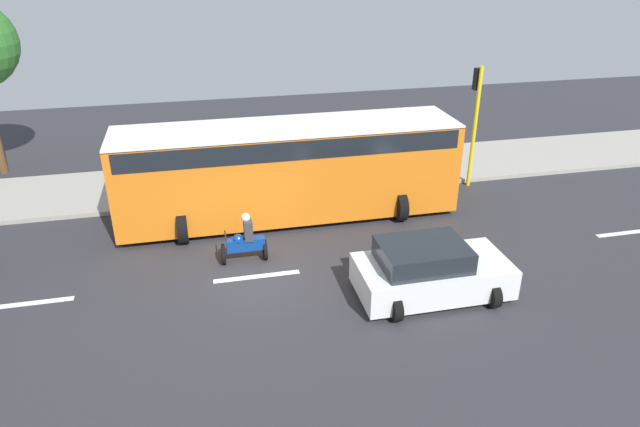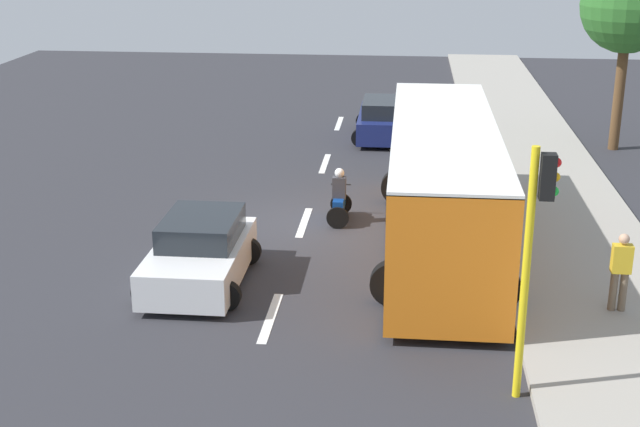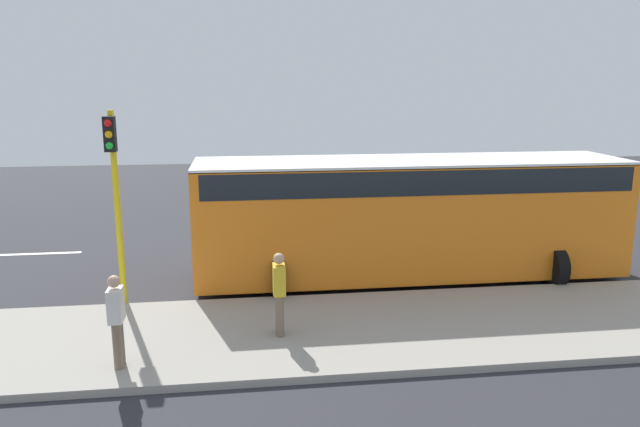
% 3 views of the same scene
% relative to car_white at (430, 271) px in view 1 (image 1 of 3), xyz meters
% --- Properties ---
extents(ground_plane, '(40.00, 60.00, 0.10)m').
position_rel_car_white_xyz_m(ground_plane, '(1.86, 4.31, -0.76)').
color(ground_plane, '#2D2D33').
extents(sidewalk, '(4.00, 60.00, 0.15)m').
position_rel_car_white_xyz_m(sidewalk, '(8.86, 4.31, -0.64)').
color(sidewalk, '#9E998E').
rests_on(sidewalk, ground).
extents(lane_stripe_far_north, '(0.20, 2.40, 0.01)m').
position_rel_car_white_xyz_m(lane_stripe_far_north, '(1.86, -7.69, -0.71)').
color(lane_stripe_far_north, white).
rests_on(lane_stripe_far_north, ground).
extents(lane_stripe_north, '(0.20, 2.40, 0.01)m').
position_rel_car_white_xyz_m(lane_stripe_north, '(1.86, -1.69, -0.71)').
color(lane_stripe_north, white).
rests_on(lane_stripe_north, ground).
extents(lane_stripe_mid, '(0.20, 2.40, 0.01)m').
position_rel_car_white_xyz_m(lane_stripe_mid, '(1.86, 4.31, -0.71)').
color(lane_stripe_mid, white).
rests_on(lane_stripe_mid, ground).
extents(lane_stripe_south, '(0.20, 2.40, 0.01)m').
position_rel_car_white_xyz_m(lane_stripe_south, '(1.86, 10.31, -0.71)').
color(lane_stripe_south, white).
rests_on(lane_stripe_south, ground).
extents(car_white, '(2.37, 3.95, 1.52)m').
position_rel_car_white_xyz_m(car_white, '(0.00, 0.00, 0.00)').
color(car_white, white).
rests_on(car_white, ground).
extents(city_bus, '(3.20, 11.00, 3.16)m').
position_rel_car_white_xyz_m(city_bus, '(5.48, 2.74, 1.13)').
color(city_bus, orange).
rests_on(city_bus, ground).
extents(motorcycle, '(0.60, 1.30, 1.53)m').
position_rel_car_white_xyz_m(motorcycle, '(2.80, 4.51, -0.07)').
color(motorcycle, black).
rests_on(motorcycle, ground).
extents(pedestrian_near_signal, '(0.40, 0.24, 1.69)m').
position_rel_car_white_xyz_m(pedestrian_near_signal, '(10.03, -3.81, 0.35)').
color(pedestrian_near_signal, '#72604C').
rests_on(pedestrian_near_signal, sidewalk).
extents(pedestrian_by_tree, '(0.40, 0.24, 1.69)m').
position_rel_car_white_xyz_m(pedestrian_by_tree, '(9.03, -0.90, 0.35)').
color(pedestrian_by_tree, '#72604C').
rests_on(pedestrian_by_tree, sidewalk).
extents(traffic_light_corner, '(0.49, 0.24, 4.50)m').
position_rel_car_white_xyz_m(traffic_light_corner, '(6.71, -4.36, 2.22)').
color(traffic_light_corner, yellow).
rests_on(traffic_light_corner, ground).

